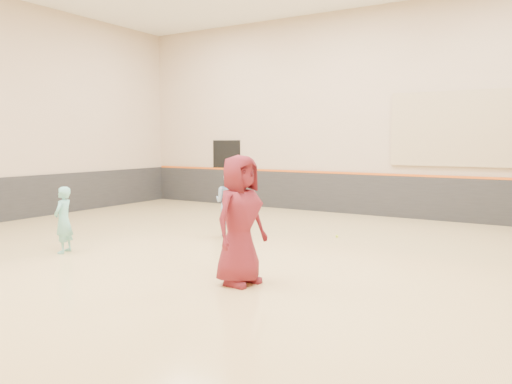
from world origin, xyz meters
The scene contains 14 objects.
room centered at (0.00, 0.00, 0.81)m, with size 15.04×12.04×6.22m.
wainscot_back centered at (0.00, 5.97, 0.60)m, with size 14.90×0.04×1.20m, color #232326.
wainscot_left centered at (-7.47, 0.00, 0.60)m, with size 0.04×11.90×1.20m, color #232326.
accent_stripe centered at (0.00, 5.96, 1.22)m, with size 14.90×0.03×0.06m, color #D85914.
acoustic_panel centered at (2.80, 5.95, 2.50)m, with size 3.20×0.08×2.00m, color tan.
doorway centered at (-4.50, 5.98, 1.10)m, with size 1.10×0.05×2.20m, color black.
girl centered at (-2.91, -1.92, 0.65)m, with size 0.47×0.31×1.30m, color #70C3BB.
instructor centered at (-1.11, 1.19, 0.78)m, with size 0.75×0.59×1.55m, color #7B99BF.
young_man centered at (1.20, -1.93, 0.99)m, with size 0.96×0.63×1.97m, color maroon.
held_racket centered at (-0.86, 0.82, 0.54)m, with size 0.32×0.32×0.55m, color #AED22E, non-canonical shape.
spare_racket centered at (-1.17, 1.60, 0.08)m, with size 0.74×0.74×0.15m, color #BDD52E, non-canonical shape.
ball_under_racket centered at (0.22, 0.02, 0.03)m, with size 0.07×0.07×0.07m, color yellow.
ball_in_hand centered at (1.38, -1.99, 1.29)m, with size 0.07×0.07×0.07m, color #D4EC36.
ball_beside_spare centered at (1.08, 2.27, 0.03)m, with size 0.07×0.07×0.07m, color #CBEE37.
Camera 1 is at (5.28, -8.17, 2.18)m, focal length 35.00 mm.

